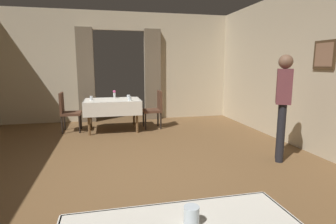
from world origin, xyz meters
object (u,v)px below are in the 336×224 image
glass_mid_b (129,96)px  flower_vase_mid (114,94)px  dining_table_mid (113,104)px  glass_near_a (191,216)px  person_waiter_by_doorway (283,99)px  chair_mid_right (155,107)px  glass_mid_c (91,98)px  chair_mid_left (67,110)px  glass_mid_d (130,98)px

glass_mid_b → flower_vase_mid: bearing=168.4°
glass_mid_b → dining_table_mid: bearing=-149.2°
glass_near_a → person_waiter_by_doorway: person_waiter_by_doorway is taller
glass_near_a → flower_vase_mid: flower_vase_mid is taller
dining_table_mid → chair_mid_right: bearing=3.9°
glass_mid_c → person_waiter_by_doorway: 4.13m
dining_table_mid → glass_mid_b: 0.49m
flower_vase_mid → chair_mid_right: bearing=-13.7°
chair_mid_left → person_waiter_by_doorway: 4.66m
chair_mid_right → dining_table_mid: bearing=-176.1°
dining_table_mid → glass_mid_d: 0.49m
dining_table_mid → glass_mid_b: glass_mid_b is taller
flower_vase_mid → glass_mid_d: (0.32, -0.58, -0.06)m
flower_vase_mid → dining_table_mid: bearing=-101.3°
flower_vase_mid → glass_mid_c: flower_vase_mid is taller
flower_vase_mid → glass_mid_b: 0.35m
chair_mid_left → glass_near_a: size_ratio=9.15×
glass_mid_c → glass_near_a: bearing=-82.0°
chair_mid_right → person_waiter_by_doorway: (1.58, -2.80, 0.51)m
glass_near_a → glass_mid_d: size_ratio=1.02×
chair_mid_right → chair_mid_left: (-2.08, 0.04, 0.00)m
chair_mid_right → chair_mid_left: size_ratio=1.00×
chair_mid_right → person_waiter_by_doorway: bearing=-60.5°
chair_mid_left → flower_vase_mid: 1.17m
glass_near_a → glass_mid_c: same height
chair_mid_right → glass_near_a: chair_mid_right is taller
dining_table_mid → chair_mid_left: chair_mid_left is taller
dining_table_mid → glass_near_a: glass_near_a is taller
chair_mid_right → glass_mid_c: bearing=-176.8°
glass_mid_d → dining_table_mid: bearing=145.1°
dining_table_mid → glass_mid_c: (-0.48, -0.02, 0.16)m
glass_mid_c → chair_mid_left: bearing=167.5°
flower_vase_mid → glass_mid_d: size_ratio=1.96×
glass_mid_d → chair_mid_right: bearing=27.4°
glass_near_a → glass_mid_b: glass_near_a is taller
glass_mid_b → glass_mid_d: size_ratio=0.83×
chair_mid_left → glass_mid_d: (1.42, -0.38, 0.28)m
glass_mid_d → glass_mid_c: bearing=163.7°
flower_vase_mid → glass_mid_c: size_ratio=1.91×
glass_near_a → glass_mid_b: (0.14, 5.56, -0.01)m
chair_mid_left → flower_vase_mid: size_ratio=4.76×
person_waiter_by_doorway → glass_near_a: bearing=-132.3°
person_waiter_by_doorway → flower_vase_mid: bearing=130.1°
chair_mid_left → glass_near_a: 5.59m
chair_mid_left → person_waiter_by_doorway: size_ratio=0.54×
glass_near_a → flower_vase_mid: bearing=92.0°
chair_mid_left → glass_mid_b: size_ratio=11.29×
chair_mid_right → glass_mid_b: bearing=165.2°
glass_mid_b → person_waiter_by_doorway: person_waiter_by_doorway is taller
flower_vase_mid → person_waiter_by_doorway: (2.56, -3.04, 0.17)m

